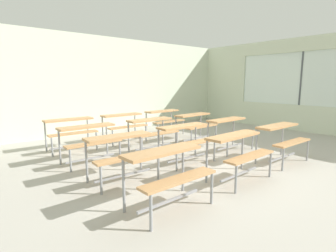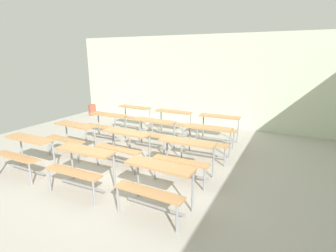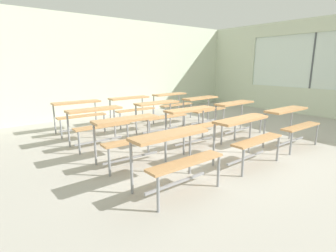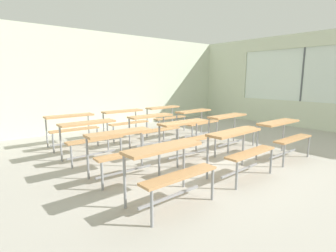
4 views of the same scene
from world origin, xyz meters
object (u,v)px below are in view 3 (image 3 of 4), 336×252
(desk_bench_r3c1, at_px, (131,104))
(desk_bench_r2c2, at_px, (203,104))
(desk_bench_r0c1, at_px, (247,130))
(desk_bench_r2c0, at_px, (97,118))
(desk_bench_r1c1, at_px, (194,118))
(desk_bench_r3c2, at_px, (172,100))
(desk_bench_r2c1, at_px, (160,110))
(desk_bench_r0c2, at_px, (291,118))
(desk_bench_r1c2, at_px, (238,110))
(desk_bench_r1c0, at_px, (130,130))
(desk_bench_r3c0, at_px, (79,109))
(desk_bench_r0c0, at_px, (175,148))

(desk_bench_r3c1, bearing_deg, desk_bench_r2c2, -38.30)
(desk_bench_r0c1, relative_size, desk_bench_r2c0, 1.01)
(desk_bench_r1c1, height_order, desk_bench_r3c2, same)
(desk_bench_r2c1, bearing_deg, desk_bench_r1c1, -91.04)
(desk_bench_r0c2, xyz_separation_m, desk_bench_r1c1, (-1.48, 1.21, 0.00))
(desk_bench_r1c2, bearing_deg, desk_bench_r2c2, 86.22)
(desk_bench_r3c2, bearing_deg, desk_bench_r0c1, -112.57)
(desk_bench_r1c0, height_order, desk_bench_r3c1, same)
(desk_bench_r1c0, distance_m, desk_bench_r3c0, 2.47)
(desk_bench_r0c1, relative_size, desk_bench_r3c0, 0.99)
(desk_bench_r0c1, height_order, desk_bench_r3c2, same)
(desk_bench_r1c1, distance_m, desk_bench_r3c0, 2.81)
(desk_bench_r0c2, bearing_deg, desk_bench_r3c1, 113.51)
(desk_bench_r1c0, relative_size, desk_bench_r1c1, 1.01)
(desk_bench_r1c2, xyz_separation_m, desk_bench_r2c2, (0.05, 1.16, 0.00))
(desk_bench_r1c2, bearing_deg, desk_bench_r1c1, 179.16)
(desk_bench_r2c1, height_order, desk_bench_r3c2, same)
(desk_bench_r3c0, bearing_deg, desk_bench_r1c2, -37.37)
(desk_bench_r0c1, height_order, desk_bench_r0c2, same)
(desk_bench_r3c2, bearing_deg, desk_bench_r0c2, -90.16)
(desk_bench_r0c1, xyz_separation_m, desk_bench_r3c2, (1.40, 3.63, 0.00))
(desk_bench_r1c0, bearing_deg, desk_bench_r3c0, 91.24)
(desk_bench_r1c0, relative_size, desk_bench_r3c2, 1.01)
(desk_bench_r2c0, xyz_separation_m, desk_bench_r3c0, (0.07, 1.22, 0.00))
(desk_bench_r2c2, bearing_deg, desk_bench_r3c0, 154.00)
(desk_bench_r0c2, relative_size, desk_bench_r3c2, 0.99)
(desk_bench_r1c1, xyz_separation_m, desk_bench_r3c1, (-0.01, 2.39, 0.00))
(desk_bench_r1c2, relative_size, desk_bench_r3c2, 1.00)
(desk_bench_r2c1, distance_m, desk_bench_r3c1, 1.22)
(desk_bench_r2c0, relative_size, desk_bench_r2c1, 1.00)
(desk_bench_r3c0, xyz_separation_m, desk_bench_r3c2, (2.82, -0.02, 0.00))
(desk_bench_r1c0, distance_m, desk_bench_r3c2, 3.78)
(desk_bench_r0c1, distance_m, desk_bench_r0c2, 1.48)
(desk_bench_r2c2, bearing_deg, desk_bench_r2c0, 176.73)
(desk_bench_r1c2, xyz_separation_m, desk_bench_r3c2, (-0.03, 2.38, 0.00))
(desk_bench_r1c1, bearing_deg, desk_bench_r2c1, 90.09)
(desk_bench_r0c0, height_order, desk_bench_r2c2, same)
(desk_bench_r0c0, distance_m, desk_bench_r1c1, 1.95)
(desk_bench_r0c1, relative_size, desk_bench_r2c2, 0.99)
(desk_bench_r1c1, height_order, desk_bench_r3c0, same)
(desk_bench_r1c2, height_order, desk_bench_r3c2, same)
(desk_bench_r0c2, distance_m, desk_bench_r1c1, 1.92)
(desk_bench_r0c0, distance_m, desk_bench_r3c2, 4.66)
(desk_bench_r3c2, bearing_deg, desk_bench_r1c2, -90.70)
(desk_bench_r0c0, xyz_separation_m, desk_bench_r3c1, (1.50, 3.62, 0.00))
(desk_bench_r2c1, relative_size, desk_bench_r2c2, 0.98)
(desk_bench_r0c0, height_order, desk_bench_r1c1, same)
(desk_bench_r0c0, xyz_separation_m, desk_bench_r2c2, (2.99, 2.41, 0.00))
(desk_bench_r1c1, relative_size, desk_bench_r3c1, 1.01)
(desk_bench_r0c2, bearing_deg, desk_bench_r0c0, -178.53)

